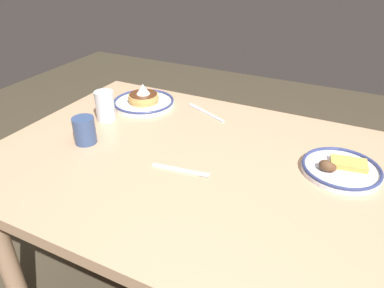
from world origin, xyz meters
The scene contains 7 objects.
dining_table centered at (0.00, 0.00, 0.66)m, with size 1.46×1.00×0.75m.
plate_near_main centered at (0.43, -0.30, 0.77)m, with size 0.27×0.27×0.10m.
plate_center_pancakes centered at (-0.42, -0.14, 0.76)m, with size 0.25×0.25×0.05m.
coffee_mug centered at (0.44, 0.07, 0.80)m, with size 0.11×0.08×0.10m.
drinking_glass centered at (0.49, -0.11, 0.81)m, with size 0.07×0.07×0.12m.
fork_near centered at (0.04, 0.08, 0.75)m, with size 0.19×0.04×0.01m.
butter_knife centered at (0.15, -0.35, 0.75)m, with size 0.21×0.11×0.01m.
Camera 1 is at (-0.42, 0.92, 1.40)m, focal length 33.65 mm.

